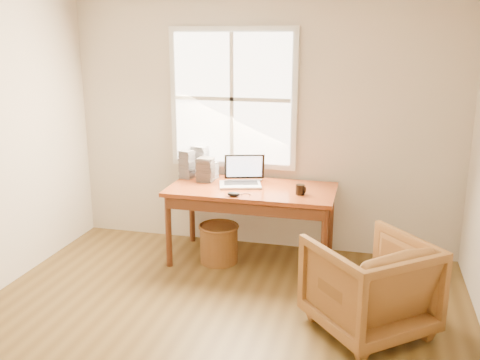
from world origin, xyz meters
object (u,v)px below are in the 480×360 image
Objects in this scene: wicker_stool at (219,244)px; coffee_mug at (300,189)px; cd_stack_a at (200,160)px; armchair at (369,285)px; laptop at (240,171)px; desk at (252,190)px.

wicker_stool is 3.94× the size of coffee_mug.
armchair is at bearing -38.38° from cd_stack_a.
wicker_stool is at bearing -155.96° from laptop.
coffee_mug is at bearing -94.80° from armchair.
desk is 3.87× the size of laptop.
coffee_mug is at bearing -22.52° from cd_stack_a.
laptop reaches higher than coffee_mug.
desk is at bearing -28.87° from cd_stack_a.
desk is 1.60m from armchair.
laptop reaches higher than wicker_stool.
laptop is at bearing 156.81° from coffee_mug.
armchair is 1.74m from wicker_stool.
desk is at bearing 22.16° from wicker_stool.
wicker_stool is at bearing -157.84° from desk.
desk is at bearing 156.90° from coffee_mug.
cd_stack_a is at bearing 125.16° from wicker_stool.
armchair is 2.18× the size of wicker_stool.
desk is 0.50m from coffee_mug.
armchair is 2.57× the size of cd_stack_a.
armchair is 2.34m from cd_stack_a.
wicker_stool is (-1.45, 0.94, -0.18)m from armchair.
cd_stack_a is (-0.51, 0.32, 0.01)m from laptop.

